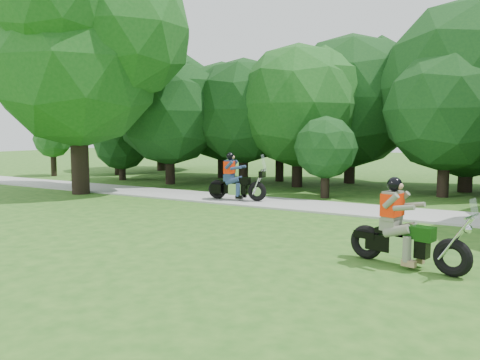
% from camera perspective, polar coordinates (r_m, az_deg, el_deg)
% --- Properties ---
extents(ground, '(100.00, 100.00, 0.00)m').
position_cam_1_polar(ground, '(7.88, -3.17, -12.23)').
color(ground, '#255819').
rests_on(ground, ground).
extents(walkway, '(60.00, 2.20, 0.06)m').
position_cam_1_polar(walkway, '(15.04, 13.70, -3.50)').
color(walkway, '#9F9F9A').
rests_on(walkway, ground).
extents(tree_line, '(39.70, 11.93, 7.75)m').
position_cam_1_polar(tree_line, '(20.72, 22.41, 8.89)').
color(tree_line, black).
rests_on(tree_line, ground).
extents(big_tree_west, '(8.64, 6.56, 9.96)m').
position_cam_1_polar(big_tree_west, '(19.92, -18.67, 15.18)').
color(big_tree_west, black).
rests_on(big_tree_west, ground).
extents(chopper_motorcycle, '(2.25, 0.94, 1.63)m').
position_cam_1_polar(chopper_motorcycle, '(9.05, 19.07, -6.21)').
color(chopper_motorcycle, black).
rests_on(chopper_motorcycle, ground).
extents(touring_motorcycle, '(2.19, 0.83, 1.67)m').
position_cam_1_polar(touring_motorcycle, '(16.37, -0.82, -0.33)').
color(touring_motorcycle, black).
rests_on(touring_motorcycle, walkway).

